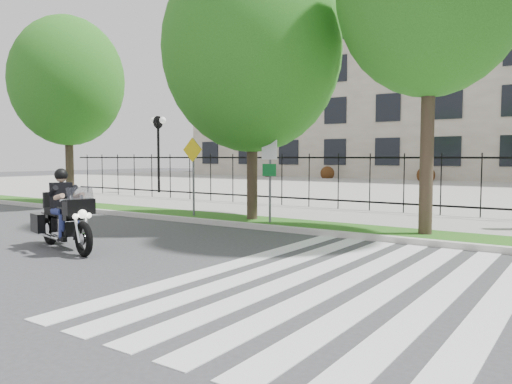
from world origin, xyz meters
The scene contains 14 objects.
ground centered at (0.00, 0.00, 0.00)m, with size 120.00×120.00×0.00m, color #363638.
curb centered at (0.00, 4.10, 0.07)m, with size 60.00×0.20×0.15m, color beige.
grass_verge centered at (0.00, 4.95, 0.07)m, with size 60.00×1.50×0.15m, color #205816.
sidewalk centered at (0.00, 7.45, 0.07)m, with size 60.00×3.50×0.15m, color #99978F.
plaza centered at (0.00, 25.00, 0.05)m, with size 80.00×34.00×0.10m, color #99978F.
crosswalk_stripes centered at (4.83, 0.00, 0.01)m, with size 5.70×8.00×0.01m, color silver, non-canonical shape.
iron_fence centered at (0.00, 9.20, 1.15)m, with size 30.00×0.06×2.00m, color black, non-canonical shape.
office_building centered at (0.00, 44.92, 9.97)m, with size 60.00×21.90×20.15m.
lamp_post_left centered at (-12.00, 12.00, 3.21)m, with size 1.06×0.70×4.25m.
street_tree_0 centered at (-9.83, 4.95, 5.03)m, with size 4.45×4.45×7.45m.
street_tree_1 centered at (-0.84, 4.95, 5.22)m, with size 5.33×5.33×8.14m.
sign_pole_regulatory centered at (0.03, 4.58, 1.74)m, with size 0.50×0.09×2.50m.
sign_pole_warning centered at (-2.88, 4.58, 1.74)m, with size 0.78×0.09×2.49m.
motorcycle_rider centered at (-1.77, -0.83, 0.71)m, with size 2.71×1.19×2.13m.
Camera 1 is at (7.78, -7.34, 2.01)m, focal length 35.00 mm.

